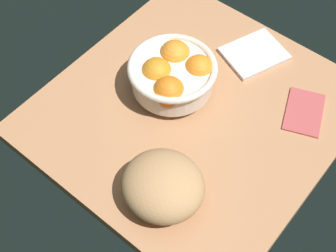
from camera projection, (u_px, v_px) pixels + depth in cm
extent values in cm
cube|color=#B37A52|center=(193.00, 113.00, 111.14)|extent=(65.05, 62.04, 3.00)
cylinder|color=silver|center=(172.00, 87.00, 112.23)|extent=(8.12, 8.12, 1.89)
cylinder|color=silver|center=(172.00, 76.00, 109.00)|extent=(18.45, 18.45, 5.91)
torus|color=silver|center=(172.00, 67.00, 106.55)|extent=(20.05, 20.05, 1.60)
sphere|color=orange|center=(157.00, 73.00, 107.42)|extent=(7.19, 7.19, 7.19)
sphere|color=orange|center=(199.00, 70.00, 108.03)|extent=(6.94, 6.94, 6.94)
sphere|color=orange|center=(169.00, 92.00, 104.44)|extent=(7.22, 7.22, 7.22)
sphere|color=orange|center=(175.00, 56.00, 110.29)|extent=(7.36, 7.36, 7.36)
ellipsoid|color=tan|center=(163.00, 186.00, 93.94)|extent=(16.70, 17.51, 9.17)
cube|color=silver|center=(254.00, 54.00, 118.58)|extent=(17.34, 15.70, 1.01)
cube|color=#B94A4C|center=(304.00, 111.00, 108.97)|extent=(14.38, 12.02, 0.86)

